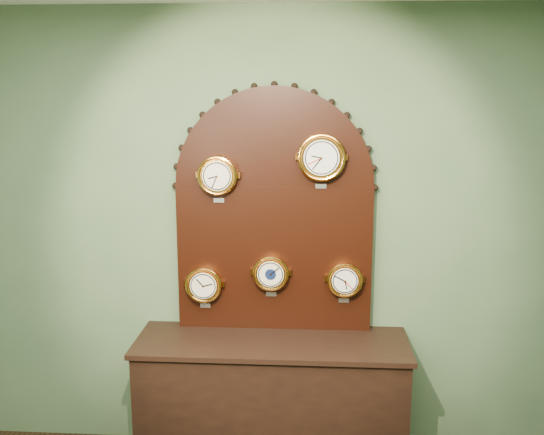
# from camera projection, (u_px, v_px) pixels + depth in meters

# --- Properties ---
(wall_back) EXTENTS (4.00, 0.00, 4.00)m
(wall_back) POSITION_uv_depth(u_px,v_px,m) (275.00, 238.00, 3.83)
(wall_back) COLOR #4F6C49
(wall_back) RESTS_ON ground
(shop_counter) EXTENTS (1.60, 0.50, 0.80)m
(shop_counter) POSITION_uv_depth(u_px,v_px,m) (272.00, 406.00, 3.77)
(shop_counter) COLOR black
(shop_counter) RESTS_ON ground_plane
(display_board) EXTENTS (1.26, 0.06, 1.53)m
(display_board) POSITION_uv_depth(u_px,v_px,m) (274.00, 203.00, 3.74)
(display_board) COLOR black
(display_board) RESTS_ON shop_counter
(roman_clock) EXTENTS (0.24, 0.08, 0.29)m
(roman_clock) POSITION_uv_depth(u_px,v_px,m) (218.00, 176.00, 3.66)
(roman_clock) COLOR orange
(roman_clock) RESTS_ON display_board
(arabic_clock) EXTENTS (0.28, 0.08, 0.33)m
(arabic_clock) POSITION_uv_depth(u_px,v_px,m) (321.00, 157.00, 3.59)
(arabic_clock) COLOR orange
(arabic_clock) RESTS_ON display_board
(hygrometer) EXTENTS (0.23, 0.08, 0.28)m
(hygrometer) POSITION_uv_depth(u_px,v_px,m) (204.00, 284.00, 3.80)
(hygrometer) COLOR orange
(hygrometer) RESTS_ON display_board
(barometer) EXTENTS (0.22, 0.08, 0.27)m
(barometer) POSITION_uv_depth(u_px,v_px,m) (271.00, 273.00, 3.76)
(barometer) COLOR orange
(barometer) RESTS_ON display_board
(tide_clock) EXTENTS (0.22, 0.08, 0.27)m
(tide_clock) POSITION_uv_depth(u_px,v_px,m) (345.00, 280.00, 3.74)
(tide_clock) COLOR orange
(tide_clock) RESTS_ON display_board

